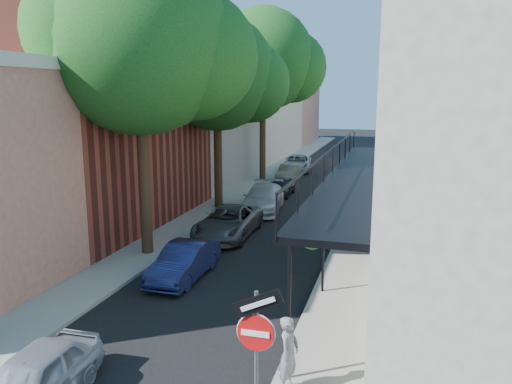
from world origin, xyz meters
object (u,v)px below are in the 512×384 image
Objects in this scene: parked_car_a at (32,381)px; parked_car_c at (228,222)px; oak_far at (270,61)px; parked_car_g at (297,163)px; oak_near at (153,45)px; parked_car_b at (184,262)px; parked_car_d at (263,198)px; parked_car_f at (288,173)px; oak_mid at (225,75)px; parked_car_e at (281,186)px; pedestrian at (289,354)px; sign_post at (256,339)px.

parked_car_a is 0.74× the size of parked_car_c.
oak_far is 9.08m from parked_car_g.
oak_far reaches higher than oak_near.
parked_car_a is at bearing -85.79° from oak_far.
parked_car_d is (0.00, 10.20, 0.09)m from parked_car_b.
parked_car_b is 5.17m from parked_car_c.
parked_car_d is at bearing 86.53° from parked_car_c.
oak_far reaches higher than parked_car_b.
oak_far reaches higher than parked_car_f.
oak_near is at bearing -90.04° from oak_far.
parked_car_c reaches higher than parked_car_b.
oak_mid is at bearing 90.37° from oak_near.
parked_car_d is 1.46× the size of parked_car_e.
oak_far is at bearing 95.76° from parked_car_d.
sign_post is at bearing -176.92° from pedestrian.
parked_car_f is (1.33, 9.51, -6.48)m from oak_mid.
oak_mid is at bearing 102.10° from parked_car_b.
parked_car_a is 1.07× the size of parked_car_e.
parked_car_f is (-0.69, 19.66, -0.02)m from parked_car_b.
parked_car_b is at bearing -84.18° from oak_far.
parked_car_d reaches higher than parked_car_c.
oak_mid reaches higher than parked_car_e.
parked_car_d is 16.41m from pedestrian.
parked_car_c is (1.75, 2.99, -7.23)m from oak_near.
parked_car_f is at bearing 90.87° from parked_car_c.
parked_car_f is at bearing 92.87° from parked_car_b.
parked_car_g is at bearing 87.31° from oak_near.
parked_car_b is (1.95, -19.19, -7.66)m from oak_far.
parked_car_f is 25.75m from pedestrian.
parked_car_g is (1.08, 13.89, -6.41)m from oak_mid.
parked_car_b is 0.77× the size of parked_car_d.
parked_car_a is at bearing 122.63° from pedestrian.
oak_far is at bearing -160.53° from parked_car_f.
oak_near is 1.12× the size of oak_mid.
sign_post reaches higher than parked_car_f.
parked_car_c reaches higher than parked_car_e.
oak_near is 7.85m from parked_car_b.
parked_car_d is 4.31m from parked_car_e.
oak_mid is at bearing -99.00° from parked_car_f.
parked_car_d reaches higher than parked_car_e.
parked_car_e is at bearing 88.48° from parked_car_a.
parked_car_a is at bearing -90.01° from parked_car_c.
parked_car_b is at bearing -96.50° from parked_car_d.
oak_mid is at bearing -115.33° from parked_car_e.
parked_car_g is (-0.94, 9.53, 0.09)m from parked_car_e.
parked_car_c is at bearing -94.67° from parked_car_g.
sign_post is 4.79m from parked_car_a.
sign_post is at bearing -76.09° from oak_far.
oak_far reaches higher than parked_car_g.
parked_car_e is at bearing -67.36° from oak_far.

